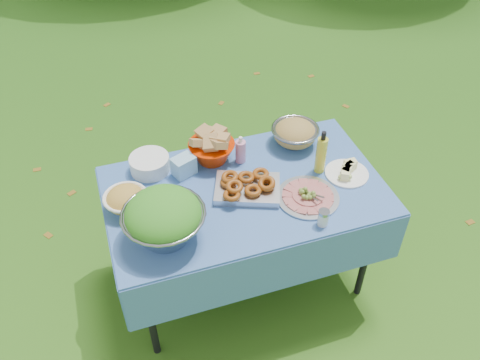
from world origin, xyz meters
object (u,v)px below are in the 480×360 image
object	(u,v)px
pasta_bowl_steel	(295,133)
bread_bowl	(212,147)
oil_bottle	(321,152)
salad_bowl	(164,218)
picnic_table	(245,237)
plate_stack	(150,164)
charcuterie_platter	(308,193)

from	to	relation	value
pasta_bowl_steel	bread_bowl	bearing A→B (deg)	179.40
bread_bowl	oil_bottle	bearing A→B (deg)	-27.20
salad_bowl	picnic_table	bearing A→B (deg)	22.62
plate_stack	salad_bowl	bearing A→B (deg)	-92.42
picnic_table	pasta_bowl_steel	size ratio (longest dim) A/B	5.41
plate_stack	pasta_bowl_steel	bearing A→B (deg)	-1.80
bread_bowl	charcuterie_platter	bearing A→B (deg)	-49.76
oil_bottle	bread_bowl	bearing A→B (deg)	152.80
picnic_table	bread_bowl	distance (m)	0.56
salad_bowl	oil_bottle	size ratio (longest dim) A/B	1.50
salad_bowl	bread_bowl	xyz separation A→B (m)	(0.37, 0.48, -0.04)
picnic_table	plate_stack	bearing A→B (deg)	144.97
charcuterie_platter	oil_bottle	world-z (taller)	oil_bottle
plate_stack	oil_bottle	xyz separation A→B (m)	(0.88, -0.29, 0.09)
plate_stack	charcuterie_platter	world-z (taller)	plate_stack
bread_bowl	oil_bottle	world-z (taller)	oil_bottle
picnic_table	pasta_bowl_steel	distance (m)	0.67
picnic_table	oil_bottle	xyz separation A→B (m)	(0.43, 0.02, 0.51)
bread_bowl	pasta_bowl_steel	size ratio (longest dim) A/B	0.96
salad_bowl	oil_bottle	distance (m)	0.92
pasta_bowl_steel	oil_bottle	bearing A→B (deg)	-82.66
salad_bowl	bread_bowl	bearing A→B (deg)	52.82
picnic_table	charcuterie_platter	bearing A→B (deg)	-29.83
plate_stack	oil_bottle	world-z (taller)	oil_bottle
charcuterie_platter	pasta_bowl_steel	bearing A→B (deg)	75.83
plate_stack	picnic_table	bearing A→B (deg)	-35.03
plate_stack	pasta_bowl_steel	size ratio (longest dim) A/B	0.80
pasta_bowl_steel	charcuterie_platter	bearing A→B (deg)	-104.17
salad_bowl	charcuterie_platter	xyz separation A→B (m)	(0.75, 0.03, -0.09)
plate_stack	pasta_bowl_steel	distance (m)	0.84
oil_bottle	picnic_table	bearing A→B (deg)	-177.80
oil_bottle	salad_bowl	bearing A→B (deg)	-166.82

